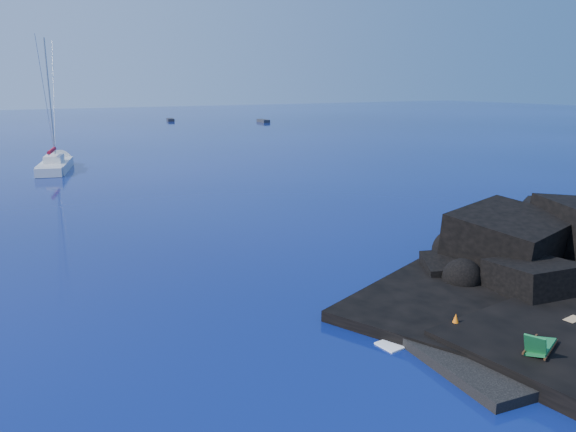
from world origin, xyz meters
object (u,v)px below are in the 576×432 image
Objects in this scene: distant_boat_a at (170,121)px; distant_boat_b at (263,122)px; marker_cone at (455,322)px; sailboat at (56,170)px; deck_chair at (541,340)px; sunbather at (573,321)px.

distant_boat_b is (17.51, -14.45, 0.00)m from distant_boat_a.
distant_boat_b is (45.11, 103.94, -0.66)m from marker_cone.
deck_chair is (7.87, -52.79, 0.96)m from sailboat.
marker_cone is at bearing -66.92° from sailboat.
distant_boat_b is (44.28, 106.83, -0.96)m from deck_chair.
sunbather is at bearing -62.95° from sailboat.
sunbather reaches higher than distant_boat_b.
sunbather is 4.42m from marker_cone.
sailboat is 2.75× the size of distant_boat_b.
sunbather is at bearing -105.03° from distant_boat_b.
deck_chair is at bearing -90.56° from distant_boat_a.
marker_cone is 121.57m from distant_boat_a.
sailboat is 50.40m from marker_cone.
distant_boat_b is at bearing 66.54° from marker_cone.
sunbather is (3.15, 0.98, -0.42)m from deck_chair.
sunbather is at bearing -25.65° from marker_cone.
sunbather is 113.56m from distant_boat_b.
sailboat reaches higher than distant_boat_a.
distant_boat_b is at bearing 44.12° from deck_chair.
distant_boat_a is 0.94× the size of distant_boat_b.
marker_cone reaches higher than distant_boat_a.
sailboat is 21.88× the size of marker_cone.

